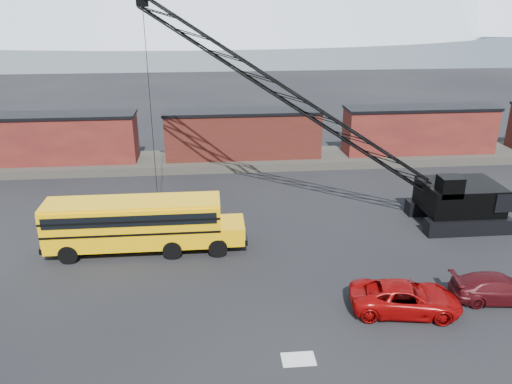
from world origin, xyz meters
The scene contains 10 objects.
ground centered at (0.00, 0.00, 0.00)m, with size 160.00×160.00×0.00m, color black.
gravel_berm centered at (0.00, 22.00, 0.35)m, with size 120.00×5.00×0.70m, color #46423A.
boxcar_west_near centered at (-16.00, 22.00, 2.76)m, with size 13.70×3.10×4.17m.
boxcar_mid centered at (0.00, 22.00, 2.76)m, with size 13.70×3.10×4.17m.
boxcar_east_near centered at (16.00, 22.00, 2.76)m, with size 13.70×3.10×4.17m.
snow_patch centered at (0.50, -4.00, 0.01)m, with size 1.40×0.90×0.02m, color silver.
school_bus centered at (-7.09, 6.26, 1.79)m, with size 11.65×2.65×3.19m.
red_pickup centered at (6.13, -1.07, 0.72)m, with size 2.40×5.21×1.45m, color #960707.
maroon_suv centered at (11.07, -0.58, 0.67)m, with size 1.88×4.62×1.34m, color #440C10.
crawler_crane centered at (2.73, 10.11, 7.86)m, with size 23.08×6.20×14.25m.
Camera 1 is at (-2.80, -20.49, 14.14)m, focal length 35.00 mm.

